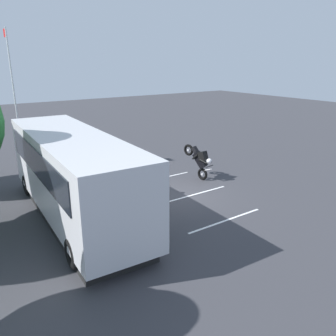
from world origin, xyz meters
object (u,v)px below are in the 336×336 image
Objects in this scene: tour_bus at (73,177)px; spectator_centre at (122,169)px; flagpole at (15,104)px; stunt_motorcycle at (199,159)px; parked_motorcycle_silver at (97,177)px; spectator_far_left at (148,184)px; spectator_left at (138,174)px.

spectator_centre is (1.59, -2.87, -0.65)m from tour_bus.
stunt_motorcycle is at bearing -132.38° from flagpole.
stunt_motorcycle is (-0.84, -3.91, 0.04)m from spectator_centre.
tour_bus is at bearing 142.77° from parked_motorcycle_silver.
tour_bus reaches higher than spectator_centre.
tour_bus reaches higher than stunt_motorcycle.
flagpole is (7.21, 0.31, 1.99)m from tour_bus.
flagpole reaches higher than spectator_centre.
spectator_left is at bearing -9.73° from spectator_far_left.
stunt_motorcycle is at bearing -84.17° from spectator_left.
flagpole is (4.56, 2.33, 3.15)m from parked_motorcycle_silver.
stunt_motorcycle is at bearing -83.70° from tour_bus.
parked_motorcycle_silver is (2.65, -2.02, -1.16)m from tour_bus.
spectator_left is at bearing -173.60° from spectator_centre.
parked_motorcycle_silver is 1.06× the size of stunt_motorcycle.
spectator_left is 0.94× the size of stunt_motorcycle.
spectator_left is 1.08× the size of spectator_centre.
spectator_far_left is at bearing 178.71° from spectator_centre.
spectator_left is 8.03m from flagpole.
stunt_motorcycle is at bearing -69.33° from spectator_far_left.
tour_bus reaches higher than spectator_left.
spectator_far_left is (-0.75, -2.81, -0.64)m from tour_bus.
stunt_motorcycle is (-1.91, -4.76, 0.55)m from parked_motorcycle_silver.
spectator_centre is at bearing -1.29° from spectator_far_left.
tour_bus is 3.34m from spectator_centre.
tour_bus is at bearing 96.90° from spectator_left.
spectator_centre is 0.23× the size of flagpole.
tour_bus is 2.98m from spectator_far_left.
tour_bus is at bearing 119.05° from spectator_centre.
tour_bus is 1.32× the size of flagpole.
parked_motorcycle_silver is 5.15m from stunt_motorcycle.
spectator_centre is 6.98m from flagpole.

